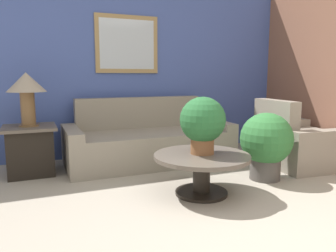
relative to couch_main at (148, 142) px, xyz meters
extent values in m
cube|color=#42569E|center=(0.14, 0.60, 1.03)|extent=(6.57, 0.06, 2.60)
cube|color=#997A4C|center=(-0.11, 0.56, 1.34)|extent=(0.92, 0.03, 0.82)
cube|color=#B2BCC6|center=(-0.11, 0.54, 1.34)|extent=(0.80, 0.01, 0.70)
cube|color=gray|center=(0.00, -0.05, -0.06)|extent=(1.81, 0.97, 0.43)
cube|color=gray|center=(0.00, 0.36, 0.37)|extent=(1.81, 0.16, 0.43)
cube|color=gray|center=(-1.00, -0.05, -0.01)|extent=(0.18, 0.97, 0.53)
cube|color=gray|center=(1.00, -0.05, -0.01)|extent=(0.18, 0.97, 0.53)
cube|color=gray|center=(1.83, -0.87, -0.06)|extent=(1.02, 0.82, 0.43)
cube|color=gray|center=(1.43, -0.84, 0.37)|extent=(0.22, 0.75, 0.43)
cube|color=gray|center=(1.79, -1.33, -0.01)|extent=(0.97, 0.26, 0.53)
cube|color=gray|center=(1.87, -0.41, -0.01)|extent=(0.97, 0.26, 0.53)
cylinder|color=black|center=(0.08, -1.38, -0.26)|extent=(0.52, 0.52, 0.03)
cylinder|color=black|center=(0.08, -1.38, -0.08)|extent=(0.17, 0.17, 0.33)
cylinder|color=brown|center=(0.08, -1.38, 0.11)|extent=(0.94, 0.94, 0.04)
cube|color=black|center=(-1.47, 0.00, 0.00)|extent=(0.50, 0.50, 0.54)
cube|color=brown|center=(-1.47, 0.00, 0.29)|extent=(0.59, 0.59, 0.03)
cylinder|color=brown|center=(-1.47, 0.00, 0.32)|extent=(0.23, 0.23, 0.02)
cylinder|color=brown|center=(-1.47, 0.00, 0.52)|extent=(0.16, 0.16, 0.38)
cone|color=gray|center=(-1.47, 0.00, 0.82)|extent=(0.44, 0.44, 0.22)
cylinder|color=brown|center=(0.10, -1.35, 0.21)|extent=(0.23, 0.23, 0.17)
sphere|color=#235B2D|center=(0.10, -1.35, 0.47)|extent=(0.45, 0.45, 0.45)
cylinder|color=#4C4742|center=(0.97, -1.24, -0.15)|extent=(0.34, 0.34, 0.25)
sphere|color=#2D6B33|center=(0.97, -1.24, 0.19)|extent=(0.58, 0.58, 0.58)
camera|label=1|loc=(-1.43, -4.12, 0.88)|focal=35.00mm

